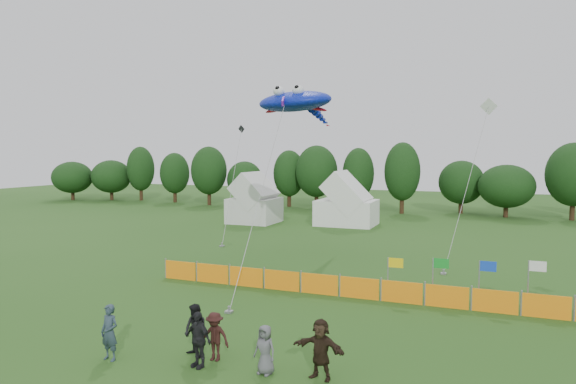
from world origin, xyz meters
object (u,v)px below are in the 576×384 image
at_px(spectator_d, 198,339).
at_px(spectator_f, 321,349).
at_px(stingray_kite, 297,102).
at_px(tent_left, 254,202).
at_px(tent_right, 347,204).
at_px(spectator_b, 196,331).
at_px(barrier_fence, 359,288).
at_px(spectator_e, 265,350).
at_px(spectator_a, 110,332).
at_px(spectator_c, 215,336).

bearing_deg(spectator_d, spectator_f, 24.84).
bearing_deg(stingray_kite, tent_left, 126.05).
xyz_separation_m(tent_right, spectator_b, (3.56, -32.93, -1.08)).
xyz_separation_m(barrier_fence, spectator_e, (-0.76, -9.29, 0.28)).
xyz_separation_m(barrier_fence, spectator_d, (-2.98, -9.61, 0.42)).
relative_size(spectator_a, spectator_c, 1.15).
bearing_deg(spectator_a, stingray_kite, 97.85).
height_order(tent_right, spectator_b, tent_right).
bearing_deg(tent_right, spectator_e, -79.26).
relative_size(tent_right, stingray_kite, 0.27).
distance_m(barrier_fence, spectator_f, 9.04).
bearing_deg(spectator_f, spectator_c, -170.61).
bearing_deg(barrier_fence, spectator_f, -83.83).
height_order(barrier_fence, spectator_d, spectator_d).
relative_size(tent_left, spectator_e, 2.91).
bearing_deg(barrier_fence, spectator_e, -94.65).
distance_m(barrier_fence, spectator_b, 9.59).
bearing_deg(tent_right, spectator_f, -76.30).
distance_m(tent_right, spectator_b, 33.14).
height_order(spectator_e, stingray_kite, stingray_kite).
bearing_deg(spectator_f, tent_right, 113.42).
bearing_deg(stingray_kite, spectator_f, -67.37).
bearing_deg(tent_right, spectator_a, -88.26).
xyz_separation_m(spectator_d, stingray_kite, (-3.78, 19.18, 9.45)).
bearing_deg(tent_left, spectator_a, -72.88).
relative_size(tent_right, spectator_a, 2.95).
bearing_deg(spectator_c, tent_left, 112.92).
bearing_deg(tent_left, tent_right, 10.46).
xyz_separation_m(tent_left, spectator_e, (15.31, -31.64, -1.24)).
distance_m(spectator_b, spectator_f, 4.48).
distance_m(tent_right, spectator_f, 33.98).
distance_m(tent_right, stingray_kite, 16.71).
height_order(spectator_a, spectator_f, spectator_a).
relative_size(barrier_fence, spectator_f, 11.71).
relative_size(barrier_fence, spectator_c, 13.37).
height_order(spectator_e, spectator_f, spectator_f).
relative_size(tent_left, barrier_fence, 0.21).
height_order(spectator_a, spectator_d, spectator_a).
bearing_deg(tent_left, spectator_e, -64.18).
xyz_separation_m(tent_left, tent_right, (8.99, 1.66, -0.03)).
relative_size(spectator_a, spectator_f, 1.01).
relative_size(tent_right, spectator_c, 3.40).
xyz_separation_m(barrier_fence, spectator_b, (-3.51, -8.92, 0.40)).
distance_m(spectator_a, spectator_e, 5.36).
xyz_separation_m(barrier_fence, stingray_kite, (-6.76, 9.57, 9.87)).
height_order(tent_left, stingray_kite, stingray_kite).
relative_size(spectator_a, stingray_kite, 0.09).
bearing_deg(barrier_fence, stingray_kite, 125.23).
height_order(barrier_fence, spectator_a, spectator_a).
distance_m(tent_left, tent_right, 9.14).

